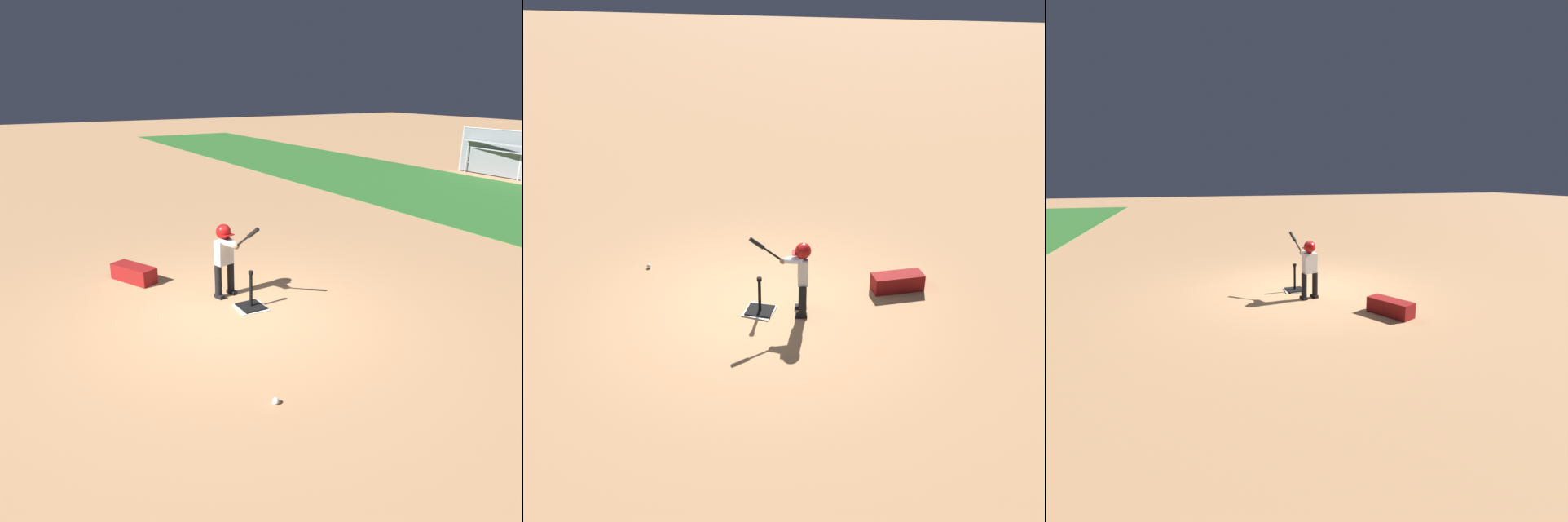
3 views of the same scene
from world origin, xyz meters
TOP-DOWN VIEW (x-y plane):
  - ground_plane at (0.00, 0.00)m, footprint 90.00×90.00m
  - home_plate at (-0.07, 0.28)m, footprint 0.48×0.48m
  - batting_tee at (-0.08, 0.28)m, footprint 0.40×0.36m
  - batter_child at (-0.69, 0.15)m, footprint 0.90×0.42m
  - baseball at (2.23, -0.66)m, footprint 0.07×0.07m
  - bleachers_right_center at (-5.88, 14.67)m, footprint 3.24×2.85m
  - equipment_bag at (-2.08, -0.95)m, footprint 0.90×0.66m

SIDE VIEW (x-z plane):
  - ground_plane at x=0.00m, z-range 0.00..0.00m
  - home_plate at x=-0.07m, z-range 0.00..0.02m
  - baseball at x=2.23m, z-range 0.00..0.07m
  - batting_tee at x=-0.08m, z-range -0.22..0.39m
  - equipment_bag at x=-2.08m, z-range 0.00..0.28m
  - bleachers_right_center at x=-5.88m, z-range -0.01..1.27m
  - batter_child at x=-0.69m, z-range 0.11..1.41m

